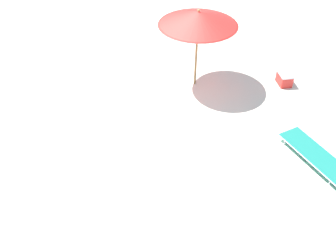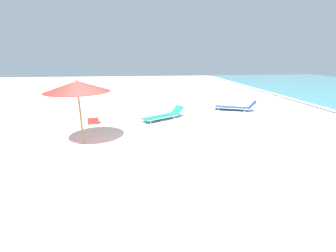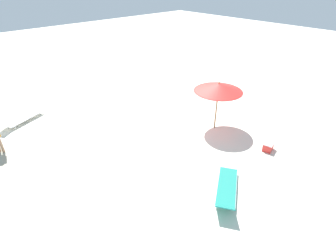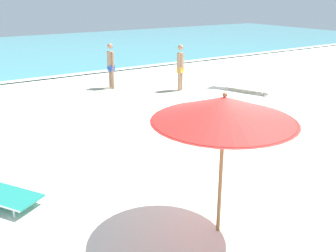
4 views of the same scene
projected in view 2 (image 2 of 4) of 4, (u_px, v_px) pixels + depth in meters
The scene contains 5 objects.
ground_plane at pixel (108, 159), 6.98m from camera, with size 60.00×60.00×0.16m.
beach_umbrella at pixel (77, 87), 7.34m from camera, with size 2.12×2.12×2.27m.
sun_lounger_beside_umbrella at pixel (236, 107), 12.81m from camera, with size 1.37×2.27×0.60m.
sun_lounger_near_water_left at pixel (164, 115), 10.99m from camera, with size 1.72×2.23×0.55m.
cooler_box at pixel (93, 120), 10.33m from camera, with size 0.46×0.56×0.37m.
Camera 2 is at (6.53, 1.18, 2.96)m, focal length 24.00 mm.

